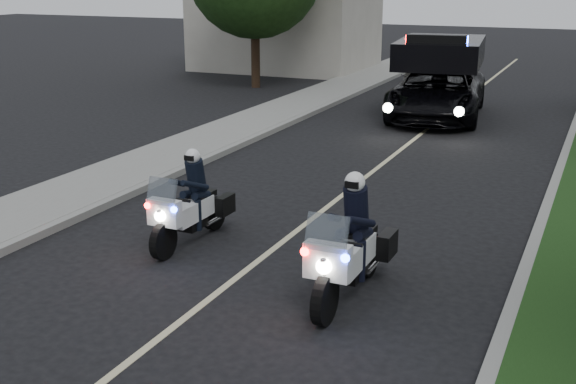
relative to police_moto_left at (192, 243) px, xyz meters
name	(u,v)px	position (x,y,z in m)	size (l,w,h in m)	color
ground	(171,329)	(1.45, -2.91, 0.00)	(120.00, 120.00, 0.00)	black
curb_right	(558,175)	(5.55, 7.09, 0.07)	(0.20, 60.00, 0.15)	gray
curb_left	(243,143)	(-2.65, 7.09, 0.07)	(0.20, 60.00, 0.15)	gray
sidewalk_left	(209,139)	(-3.75, 7.09, 0.08)	(2.00, 60.00, 0.16)	gray
lane_marking	(387,160)	(1.45, 7.09, 0.00)	(0.12, 50.00, 0.01)	#BFB78C
police_moto_left	(192,243)	(0.00, 0.00, 0.00)	(0.69, 1.98, 1.68)	white
police_moto_right	(348,297)	(3.28, -0.99, 0.00)	(0.77, 2.21, 1.87)	silver
police_suv	(436,117)	(1.25, 13.35, 0.00)	(2.82, 6.08, 2.96)	black
bicycle	(412,85)	(-1.39, 20.25, 0.00)	(0.54, 1.54, 0.80)	black
cyclist	(412,85)	(-1.39, 20.25, 0.00)	(0.66, 0.44, 1.84)	black
tree_left_near	(256,87)	(-7.13, 16.87, 0.00)	(5.49, 5.49, 9.16)	#1E4115
tree_left_far	(289,69)	(-8.23, 22.79, 0.00)	(5.58, 5.58, 9.30)	#173210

